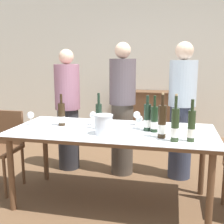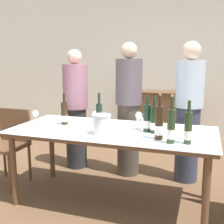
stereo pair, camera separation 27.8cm
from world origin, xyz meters
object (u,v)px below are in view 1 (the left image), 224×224
object	(u,v)px
wine_bottle_0	(154,120)
wine_glass_1	(31,116)
wine_bottle_4	(147,118)
wine_glass_3	(93,116)
wine_bottle_2	(191,127)
wine_glass_2	(139,119)
person_guest_right	(182,111)
dining_table	(112,136)
wine_bottle_3	(162,123)
wine_bottle_6	(175,126)
wine_glass_0	(137,115)
person_guest_left	(122,110)
sideboard_cabinet	(144,114)
wine_bottle_5	(62,115)
person_host	(68,110)
chair_left_end	(2,143)
ice_bucket	(103,124)
wine_bottle_1	(99,117)

from	to	relation	value
wine_bottle_0	wine_glass_1	bearing A→B (deg)	178.80
wine_bottle_4	wine_glass_3	distance (m)	0.60
wine_bottle_2	wine_glass_2	bearing A→B (deg)	143.07
wine_bottle_2	person_guest_right	xyz separation A→B (m)	(-0.06, 1.06, -0.06)
dining_table	wine_glass_1	distance (m)	0.92
wine_bottle_3	wine_bottle_0	bearing A→B (deg)	113.56
wine_bottle_2	wine_bottle_6	bearing A→B (deg)	-168.01
wine_bottle_3	wine_glass_2	bearing A→B (deg)	128.20
wine_glass_2	person_guest_right	distance (m)	0.82
wine_glass_0	wine_glass_1	size ratio (longest dim) A/B	1.07
wine_glass_2	person_guest_left	bearing A→B (deg)	114.22
sideboard_cabinet	wine_bottle_5	distance (m)	2.67
person_guest_right	wine_bottle_6	bearing A→B (deg)	-94.13
wine_bottle_0	person_host	world-z (taller)	person_host
chair_left_end	ice_bucket	bearing A→B (deg)	-11.76
sideboard_cabinet	dining_table	distance (m)	2.63
sideboard_cabinet	wine_bottle_1	distance (m)	2.66
ice_bucket	wine_glass_3	size ratio (longest dim) A/B	1.28
wine_glass_3	person_guest_left	bearing A→B (deg)	71.58
wine_bottle_1	wine_bottle_2	size ratio (longest dim) A/B	1.00
wine_bottle_0	wine_glass_1	size ratio (longest dim) A/B	2.51
chair_left_end	person_host	bearing A→B (deg)	53.27
wine_bottle_1	person_host	world-z (taller)	person_host
wine_bottle_2	person_guest_left	size ratio (longest dim) A/B	0.22
wine_glass_1	wine_glass_3	bearing A→B (deg)	11.49
wine_glass_2	wine_bottle_6	bearing A→B (deg)	-48.25
sideboard_cabinet	wine_glass_3	distance (m)	2.51
wine_bottle_3	wine_bottle_2	bearing A→B (deg)	-14.02
wine_glass_1	person_host	world-z (taller)	person_host
dining_table	wine_bottle_0	size ratio (longest dim) A/B	5.72
wine_bottle_2	wine_glass_3	distance (m)	1.08
sideboard_cabinet	wine_bottle_0	xyz separation A→B (m)	(0.37, -2.62, 0.45)
sideboard_cabinet	wine_glass_2	xyz separation A→B (m)	(0.21, -2.50, 0.43)
person_guest_right	ice_bucket	bearing A→B (deg)	-126.48
wine_glass_1	person_guest_right	bearing A→B (deg)	26.19
wine_bottle_6	person_guest_left	distance (m)	1.24
ice_bucket	person_host	world-z (taller)	person_host
sideboard_cabinet	dining_table	world-z (taller)	sideboard_cabinet
wine_bottle_0	wine_glass_2	size ratio (longest dim) A/B	2.65
wine_bottle_3	person_guest_left	bearing A→B (deg)	119.11
dining_table	wine_glass_3	distance (m)	0.34
wine_bottle_1	ice_bucket	bearing A→B (deg)	-62.37
wine_glass_0	person_guest_right	xyz separation A→B (m)	(0.48, 0.56, -0.04)
wine_glass_1	wine_bottle_3	bearing A→B (deg)	-8.74
dining_table	person_guest_left	bearing A→B (deg)	92.81
wine_bottle_3	chair_left_end	size ratio (longest dim) A/B	0.46
wine_bottle_5	chair_left_end	bearing A→B (deg)	178.24
wine_glass_1	person_guest_right	xyz separation A→B (m)	(1.60, 0.78, -0.03)
wine_bottle_1	wine_glass_0	xyz separation A→B (m)	(0.35, 0.25, -0.02)
wine_bottle_6	wine_glass_0	distance (m)	0.67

